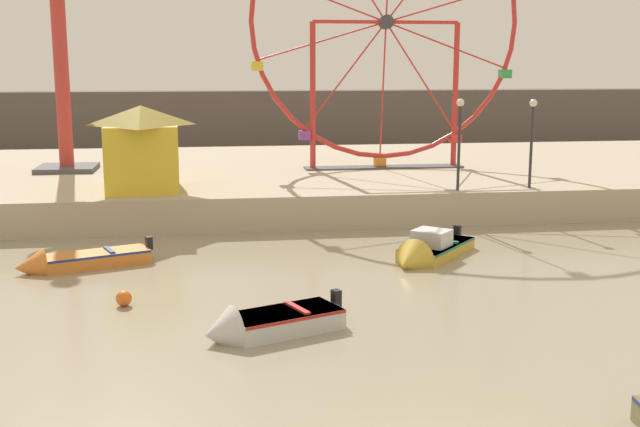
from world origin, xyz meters
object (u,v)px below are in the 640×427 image
(motorboat_orange_hull, at_px, (75,261))
(mooring_buoy_orange, at_px, (124,298))
(motorboat_pale_grey, at_px, (263,324))
(promenade_lamp_near, at_px, (532,130))
(ferris_wheel_red_frame, at_px, (386,26))
(motorboat_mustard_yellow, at_px, (426,252))
(promenade_lamp_far, at_px, (460,130))
(drop_tower_red_tower, at_px, (59,31))
(carnival_booth_yellow_awning, at_px, (142,146))

(motorboat_orange_hull, bearing_deg, mooring_buoy_orange, 93.31)
(motorboat_pale_grey, xyz_separation_m, promenade_lamp_near, (12.25, 12.95, 3.58))
(ferris_wheel_red_frame, relative_size, promenade_lamp_near, 3.72)
(motorboat_orange_hull, height_order, ferris_wheel_red_frame, ferris_wheel_red_frame)
(ferris_wheel_red_frame, bearing_deg, promenade_lamp_near, -57.61)
(promenade_lamp_near, bearing_deg, motorboat_mustard_yellow, -135.29)
(promenade_lamp_far, bearing_deg, ferris_wheel_red_frame, 101.14)
(motorboat_pale_grey, relative_size, ferris_wheel_red_frame, 0.27)
(drop_tower_red_tower, height_order, promenade_lamp_far, drop_tower_red_tower)
(motorboat_mustard_yellow, bearing_deg, motorboat_orange_hull, -51.70)
(ferris_wheel_red_frame, height_order, mooring_buoy_orange, ferris_wheel_red_frame)
(motorboat_orange_hull, bearing_deg, promenade_lamp_far, 179.51)
(promenade_lamp_far, bearing_deg, promenade_lamp_near, 2.13)
(motorboat_mustard_yellow, relative_size, mooring_buoy_orange, 9.59)
(motorboat_pale_grey, distance_m, ferris_wheel_red_frame, 23.14)
(motorboat_pale_grey, relative_size, carnival_booth_yellow_awning, 0.93)
(drop_tower_red_tower, bearing_deg, carnival_booth_yellow_awning, -57.61)
(carnival_booth_yellow_awning, xyz_separation_m, promenade_lamp_near, (16.19, -1.94, 0.64))
(carnival_booth_yellow_awning, bearing_deg, promenade_lamp_far, -11.76)
(carnival_booth_yellow_awning, xyz_separation_m, mooring_buoy_orange, (0.29, -11.95, -3.00))
(ferris_wheel_red_frame, distance_m, promenade_lamp_far, 8.84)
(carnival_booth_yellow_awning, height_order, mooring_buoy_orange, carnival_booth_yellow_awning)
(motorboat_pale_grey, height_order, promenade_lamp_far, promenade_lamp_far)
(drop_tower_red_tower, distance_m, promenade_lamp_far, 19.70)
(motorboat_mustard_yellow, xyz_separation_m, promenade_lamp_near, (6.19, 6.13, 3.57))
(carnival_booth_yellow_awning, bearing_deg, drop_tower_red_tower, 119.62)
(motorboat_orange_hull, bearing_deg, promenade_lamp_near, 176.43)
(drop_tower_red_tower, height_order, carnival_booth_yellow_awning, drop_tower_red_tower)
(motorboat_orange_hull, distance_m, promenade_lamp_far, 16.10)
(drop_tower_red_tower, xyz_separation_m, promenade_lamp_far, (17.19, -8.66, -4.23))
(motorboat_pale_grey, height_order, motorboat_orange_hull, motorboat_pale_grey)
(motorboat_pale_grey, bearing_deg, motorboat_mustard_yellow, -153.90)
(ferris_wheel_red_frame, height_order, drop_tower_red_tower, ferris_wheel_red_frame)
(motorboat_mustard_yellow, xyz_separation_m, promenade_lamp_far, (3.00, 6.01, 3.60))
(motorboat_pale_grey, distance_m, promenade_lamp_near, 18.18)
(motorboat_mustard_yellow, height_order, motorboat_pale_grey, motorboat_mustard_yellow)
(carnival_booth_yellow_awning, bearing_deg, motorboat_orange_hull, -105.40)
(ferris_wheel_red_frame, relative_size, mooring_buoy_orange, 31.64)
(ferris_wheel_red_frame, bearing_deg, drop_tower_red_tower, 175.67)
(carnival_booth_yellow_awning, relative_size, mooring_buoy_orange, 9.25)
(motorboat_pale_grey, distance_m, carnival_booth_yellow_awning, 15.68)
(drop_tower_red_tower, bearing_deg, motorboat_mustard_yellow, -45.97)
(ferris_wheel_red_frame, bearing_deg, promenade_lamp_far, -78.86)
(carnival_booth_yellow_awning, relative_size, promenade_lamp_near, 1.09)
(drop_tower_red_tower, bearing_deg, promenade_lamp_near, -22.73)
(carnival_booth_yellow_awning, bearing_deg, motorboat_mustard_yellow, -41.69)
(promenade_lamp_near, bearing_deg, mooring_buoy_orange, -147.78)
(drop_tower_red_tower, relative_size, promenade_lamp_near, 3.64)
(motorboat_pale_grey, bearing_deg, drop_tower_red_tower, -91.57)
(motorboat_mustard_yellow, distance_m, carnival_booth_yellow_awning, 13.17)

